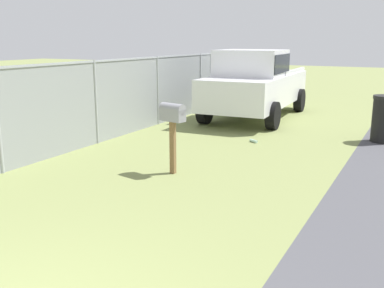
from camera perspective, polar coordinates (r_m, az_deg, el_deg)
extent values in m
cube|color=brown|center=(8.06, -2.47, -0.44)|extent=(0.09, 0.09, 0.97)
cube|color=gray|center=(7.94, -2.51, 3.74)|extent=(0.30, 0.50, 0.22)
cylinder|color=gray|center=(7.92, -2.52, 4.52)|extent=(0.30, 0.50, 0.20)
cube|color=red|center=(8.02, -2.12, 4.32)|extent=(0.02, 0.04, 0.18)
cube|color=silver|center=(14.08, 8.24, 6.98)|extent=(5.31, 2.24, 0.90)
cube|color=silver|center=(13.42, 7.57, 10.25)|extent=(1.86, 1.92, 0.76)
cube|color=black|center=(13.42, 7.57, 10.25)|extent=(1.81, 1.96, 0.53)
cube|color=silver|center=(14.92, 13.05, 9.10)|extent=(2.72, 0.20, 0.12)
cube|color=silver|center=(15.41, 6.24, 9.48)|extent=(2.72, 0.20, 0.12)
cylinder|color=black|center=(12.24, 10.32, 3.60)|extent=(0.77, 0.29, 0.76)
cylinder|color=black|center=(12.88, 1.64, 4.29)|extent=(0.77, 0.29, 0.76)
cylinder|color=black|center=(15.56, 13.59, 5.49)|extent=(0.77, 0.29, 0.76)
cylinder|color=black|center=(16.07, 6.54, 6.01)|extent=(0.77, 0.29, 0.76)
cylinder|color=black|center=(11.47, 23.40, 2.75)|extent=(0.57, 0.57, 1.03)
cylinder|color=#9EA3A8|center=(10.57, -12.22, 5.21)|extent=(0.07, 0.07, 1.93)
cylinder|color=#9EA3A8|center=(12.75, -4.43, 6.81)|extent=(0.07, 0.07, 1.93)
cylinder|color=#9EA3A8|center=(15.10, 1.05, 7.86)|extent=(0.07, 0.07, 1.93)
cylinder|color=#9EA3A8|center=(17.55, 5.04, 8.57)|extent=(0.07, 0.07, 1.93)
cylinder|color=#9EA3A8|center=(20.07, 8.05, 9.09)|extent=(0.07, 0.07, 1.93)
cube|color=#9EA3A8|center=(12.68, -4.50, 11.01)|extent=(16.23, 0.04, 0.04)
cube|color=gray|center=(12.75, -4.43, 6.81)|extent=(16.23, 0.01, 1.93)
cylinder|color=#B2D8BF|center=(10.67, 7.90, 0.39)|extent=(0.17, 0.23, 0.07)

